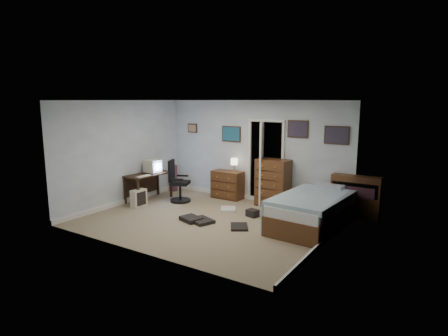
# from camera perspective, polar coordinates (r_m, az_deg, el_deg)

# --- Properties ---
(floor) EXTENTS (5.00, 4.00, 0.02)m
(floor) POSITION_cam_1_polar(r_m,az_deg,el_deg) (7.99, -2.44, -8.04)
(floor) COLOR gray
(floor) RESTS_ON ground
(computer_desk) EXTENTS (0.60, 1.22, 0.69)m
(computer_desk) POSITION_cam_1_polar(r_m,az_deg,el_deg) (9.67, -11.78, -1.71)
(computer_desk) COLOR black
(computer_desk) RESTS_ON floor
(crt_monitor) EXTENTS (0.37, 0.35, 0.33)m
(crt_monitor) POSITION_cam_1_polar(r_m,az_deg,el_deg) (9.64, -10.80, 0.29)
(crt_monitor) COLOR beige
(crt_monitor) RESTS_ON computer_desk
(keyboard) EXTENTS (0.15, 0.37, 0.02)m
(keyboard) POSITION_cam_1_polar(r_m,az_deg,el_deg) (9.21, -12.19, -1.24)
(keyboard) COLOR beige
(keyboard) RESTS_ON computer_desk
(pc_tower) EXTENTS (0.20, 0.39, 0.41)m
(pc_tower) POSITION_cam_1_polar(r_m,az_deg,el_deg) (9.17, -12.86, -4.48)
(pc_tower) COLOR beige
(pc_tower) RESTS_ON floor
(office_chair) EXTENTS (0.67, 0.67, 1.05)m
(office_chair) POSITION_cam_1_polar(r_m,az_deg,el_deg) (9.39, -7.05, -2.69)
(office_chair) COLOR black
(office_chair) RESTS_ON floor
(media_stack) EXTENTS (0.15, 0.15, 0.73)m
(media_stack) POSITION_cam_1_polar(r_m,az_deg,el_deg) (10.52, -7.68, -1.52)
(media_stack) COLOR maroon
(media_stack) RESTS_ON floor
(low_dresser) EXTENTS (0.81, 0.41, 0.71)m
(low_dresser) POSITION_cam_1_polar(r_m,az_deg,el_deg) (9.66, 0.54, -2.55)
(low_dresser) COLOR brown
(low_dresser) RESTS_ON floor
(table_lamp) EXTENTS (0.18, 0.18, 0.35)m
(table_lamp) POSITION_cam_1_polar(r_m,az_deg,el_deg) (9.44, 1.57, 0.92)
(table_lamp) COLOR gold
(table_lamp) RESTS_ON low_dresser
(doorway) EXTENTS (0.96, 1.12, 2.05)m
(doorway) POSITION_cam_1_polar(r_m,az_deg,el_deg) (9.50, 7.16, 1.12)
(doorway) COLOR black
(doorway) RESTS_ON floor
(tall_dresser) EXTENTS (0.79, 0.49, 1.13)m
(tall_dresser) POSITION_cam_1_polar(r_m,az_deg,el_deg) (8.98, 7.47, -2.26)
(tall_dresser) COLOR brown
(tall_dresser) RESTS_ON floor
(headboard_bookcase) EXTENTS (1.03, 0.28, 0.92)m
(headboard_bookcase) POSITION_cam_1_polar(r_m,az_deg,el_deg) (8.50, 19.37, -4.01)
(headboard_bookcase) COLOR brown
(headboard_bookcase) RESTS_ON floor
(bed) EXTENTS (1.31, 2.27, 0.72)m
(bed) POSITION_cam_1_polar(r_m,az_deg,el_deg) (7.74, 13.41, -6.22)
(bed) COLOR brown
(bed) RESTS_ON floor
(wall_posters) EXTENTS (4.38, 0.04, 0.60)m
(wall_posters) POSITION_cam_1_polar(r_m,az_deg,el_deg) (9.05, 7.73, 5.41)
(wall_posters) COLOR #331E11
(wall_posters) RESTS_ON floor
(floor_clutter) EXTENTS (1.59, 1.55, 0.15)m
(floor_clutter) POSITION_cam_1_polar(r_m,az_deg,el_deg) (8.01, -1.19, -7.60)
(floor_clutter) COLOR black
(floor_clutter) RESTS_ON floor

